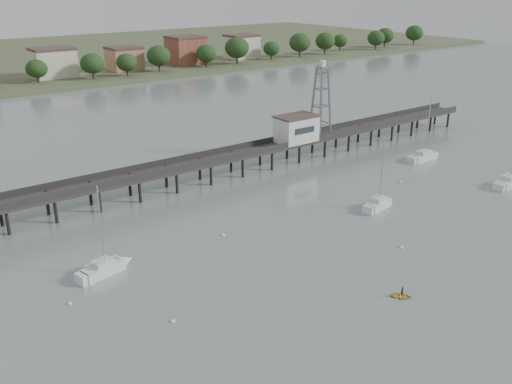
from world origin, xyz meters
The scene contains 11 objects.
ground_plane centered at (0.00, 0.00, 0.00)m, with size 500.00×500.00×0.00m, color slate.
pier centered at (0.00, 60.00, 3.79)m, with size 150.00×5.00×5.50m.
pier_building centered at (25.00, 60.00, 6.67)m, with size 8.40×5.40×5.30m.
lattice_tower centered at (31.50, 60.00, 11.10)m, with size 3.20×3.20×15.50m.
sailboat_e centered at (47.24, 44.49, 0.64)m, with size 8.29×2.54×13.63m.
sailboat_b centered at (-24.06, 38.99, 0.65)m, with size 7.75×3.85×12.39m.
sailboat_d centered at (46.79, 25.81, 0.64)m, with size 8.53×3.13×13.79m.
sailboat_c centered at (19.85, 32.77, 0.65)m, with size 7.37×3.46×11.84m.
yellow_dinghy centered at (0.45, 12.54, 0.00)m, with size 1.70×0.49×2.38m, color yellow.
dinghy_occupant centered at (0.45, 12.54, 0.00)m, with size 0.41×1.12×0.27m, color black.
mooring_buoys centered at (5.03, 31.03, 0.08)m, with size 80.49×18.66×0.39m.
Camera 1 is at (-47.91, -23.32, 35.16)m, focal length 40.00 mm.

